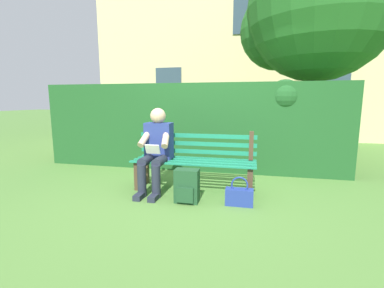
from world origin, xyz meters
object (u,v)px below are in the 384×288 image
at_px(tree, 313,13).
at_px(handbag, 239,196).
at_px(backpack, 187,186).
at_px(park_bench, 195,159).
at_px(person_seated, 156,148).

bearing_deg(tree, handbag, 66.83).
bearing_deg(backpack, park_bench, -88.26).
xyz_separation_m(park_bench, person_seated, (0.52, 0.18, 0.18)).
xyz_separation_m(backpack, handbag, (-0.65, -0.04, -0.09)).
xyz_separation_m(park_bench, backpack, (-0.02, 0.54, -0.23)).
xyz_separation_m(person_seated, tree, (-2.39, -2.50, 2.37)).
xyz_separation_m(person_seated, handbag, (-1.18, 0.33, -0.50)).
relative_size(park_bench, person_seated, 1.49).
distance_m(park_bench, tree, 3.93).
bearing_deg(backpack, handbag, -176.52).
bearing_deg(park_bench, backpack, 91.74).
xyz_separation_m(tree, handbag, (1.21, 2.83, -2.87)).
bearing_deg(tree, person_seated, 46.29).
relative_size(park_bench, handbag, 4.81).
height_order(person_seated, backpack, person_seated).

